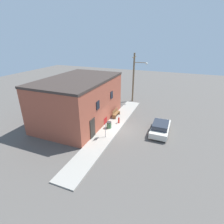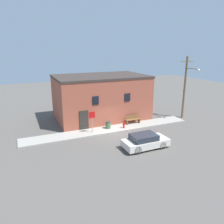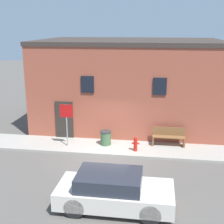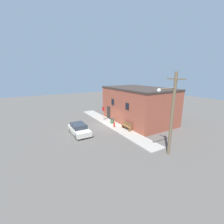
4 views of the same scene
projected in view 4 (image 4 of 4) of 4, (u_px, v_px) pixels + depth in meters
The scene contains 9 objects.
ground_plane at pixel (105, 126), 22.22m from camera, with size 80.00×80.00×0.00m, color #56514C.
sidewalk at pixel (111, 124), 22.71m from camera, with size 18.81×2.08×0.12m.
brick_building at pixel (138, 105), 23.76m from camera, with size 11.06×7.08×5.40m.
fire_hydrant at pixel (114, 125), 21.21m from camera, with size 0.40×0.19×0.75m.
stop_sign at pixel (103, 111), 24.00m from camera, with size 0.67×0.06×2.24m.
bench at pixel (127, 126), 20.29m from camera, with size 1.69×0.44×0.96m.
trash_bin at pixel (112, 121), 22.87m from camera, with size 0.58×0.58×0.76m.
utility_pole at pixel (171, 113), 13.32m from camera, with size 1.80×2.23×7.66m.
parked_car at pixel (79, 129), 19.05m from camera, with size 4.09×1.81×1.31m.
Camera 4 is at (18.62, -9.81, 7.45)m, focal length 24.00 mm.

